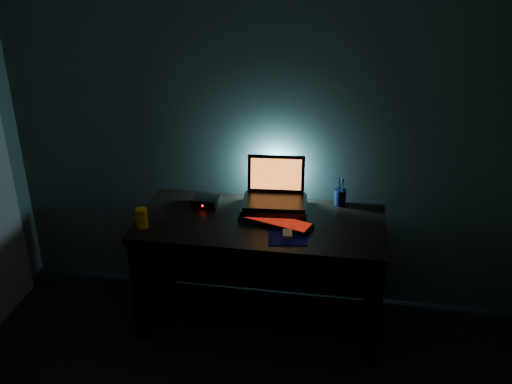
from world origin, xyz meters
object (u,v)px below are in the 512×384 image
laptop (275,190)px  keyboard (276,222)px  mouse (287,235)px  juice_glass (142,218)px  pen_cup (340,197)px  router (206,201)px

laptop → keyboard: bearing=-85.7°
mouse → juice_glass: (-0.86, -0.01, 0.04)m
juice_glass → laptop: bearing=27.5°
laptop → keyboard: 0.25m
keyboard → juice_glass: juice_glass is taller
laptop → keyboard: laptop is taller
keyboard → pen_cup: bearing=60.2°
mouse → pen_cup: bearing=51.1°
pen_cup → router: pen_cup is taller
laptop → router: laptop is taller
laptop → juice_glass: bearing=-157.0°
keyboard → pen_cup: size_ratio=4.44×
keyboard → pen_cup: pen_cup is taller
laptop → juice_glass: laptop is taller
juice_glass → router: juice_glass is taller
juice_glass → mouse: bearing=0.9°
juice_glass → router: 0.46m
mouse → router: 0.65m
pen_cup → juice_glass: bearing=-156.8°
pen_cup → juice_glass: size_ratio=0.89×
keyboard → router: (-0.47, 0.18, 0.01)m
mouse → router: router is taller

